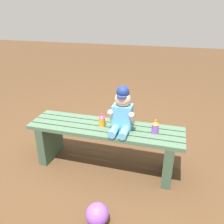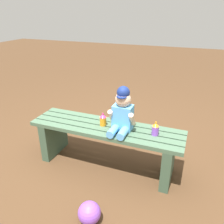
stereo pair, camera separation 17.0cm
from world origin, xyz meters
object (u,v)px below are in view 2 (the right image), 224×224
Objects in this scene: park_bench at (106,140)px; child_figure at (122,112)px; toy_ball at (89,213)px; sippy_cup_right at (155,129)px; sippy_cup_left at (103,120)px.

park_bench is 0.36m from child_figure.
park_bench is 0.71m from toy_ball.
sippy_cup_right is (0.29, 0.02, -0.12)m from child_figure.
sippy_cup_left and sippy_cup_right have the same top height.
sippy_cup_left is at bearing 160.66° from park_bench.
toy_ball is (0.18, -0.67, -0.41)m from sippy_cup_left.
toy_ball is at bearing -114.70° from sippy_cup_right.
sippy_cup_right reaches higher than toy_ball.
child_figure is 0.23m from sippy_cup_left.
sippy_cup_right is at bearing 0.00° from sippy_cup_left.
sippy_cup_right is (0.49, 0.00, 0.00)m from sippy_cup_left.
sippy_cup_right is at bearing 1.49° from park_bench.
child_figure is 3.26× the size of sippy_cup_left.
sippy_cup_left is (-0.19, 0.02, -0.12)m from child_figure.
sippy_cup_right is (0.45, 0.01, 0.20)m from park_bench.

